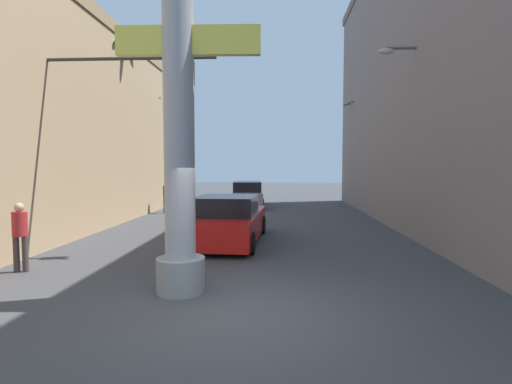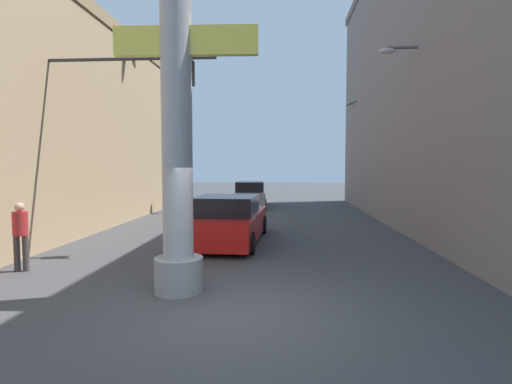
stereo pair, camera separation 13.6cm
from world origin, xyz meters
name	(u,v)px [view 1 (the left image)]	position (x,y,z in m)	size (l,w,h in m)	color
ground_plane	(263,226)	(0.00, 10.00, 0.00)	(85.95, 85.95, 0.00)	#424244
building_right	(511,62)	(9.49, 9.34, 6.47)	(8.65, 26.96, 12.93)	slate
neon_sign_pole	(178,41)	(-1.27, 1.16, 4.94)	(3.16, 0.97, 9.85)	#9E9EA3
street_lamp	(436,121)	(5.96, 7.28, 4.04)	(2.47, 0.28, 6.62)	#59595E
traffic_light_mast	(98,113)	(-4.72, 5.08, 4.10)	(5.29, 0.32, 5.78)	#333333
car_lead	(228,221)	(-0.99, 6.39, 0.70)	(2.33, 5.27, 1.56)	black
car_far	(247,195)	(-1.26, 17.80, 0.74)	(2.22, 4.71, 1.56)	black
palm_tree_far_left	(158,135)	(-6.75, 17.70, 4.39)	(3.16, 3.21, 7.05)	brown
palm_tree_far_right	(367,138)	(6.25, 19.27, 4.28)	(3.11, 3.09, 7.02)	brown
palm_tree_near_right	(498,58)	(6.54, 4.63, 5.41)	(3.06, 3.01, 9.09)	brown
palm_tree_mid_left	(117,106)	(-6.52, 10.91, 5.19)	(2.69, 2.60, 8.19)	brown
pedestrian_curb_left	(20,232)	(-5.48, 2.45, 0.97)	(0.39, 0.39, 1.66)	#3F3833
pedestrian_mid_right	(424,209)	(5.95, 8.15, 0.95)	(0.46, 0.46, 1.63)	#3F3833
pedestrian_far_left	(166,195)	(-5.33, 14.34, 0.99)	(0.37, 0.37, 1.69)	#3F3833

